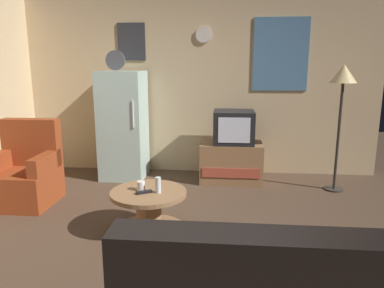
{
  "coord_description": "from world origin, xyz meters",
  "views": [
    {
      "loc": [
        0.41,
        -2.93,
        1.6
      ],
      "look_at": [
        0.07,
        0.9,
        0.75
      ],
      "focal_mm": 34.18,
      "sensor_mm": 36.0,
      "label": 1
    }
  ],
  "objects_px": {
    "armchair": "(25,174)",
    "remote_control": "(144,192)",
    "fridge": "(123,125)",
    "wine_glass": "(158,185)",
    "coffee_table": "(149,212)",
    "standing_lamp": "(343,84)",
    "tv_stand": "(231,162)",
    "crt_tv": "(234,127)",
    "mug_ceramic_white": "(141,186)"
  },
  "relations": [
    {
      "from": "armchair",
      "to": "remote_control",
      "type": "bearing_deg",
      "value": -25.08
    },
    {
      "from": "fridge",
      "to": "wine_glass",
      "type": "bearing_deg",
      "value": -65.4
    },
    {
      "from": "fridge",
      "to": "remote_control",
      "type": "distance_m",
      "value": 1.97
    },
    {
      "from": "coffee_table",
      "to": "wine_glass",
      "type": "distance_m",
      "value": 0.31
    },
    {
      "from": "coffee_table",
      "to": "wine_glass",
      "type": "xyz_separation_m",
      "value": [
        0.1,
        -0.03,
        0.29
      ]
    },
    {
      "from": "standing_lamp",
      "to": "remote_control",
      "type": "distance_m",
      "value": 2.78
    },
    {
      "from": "tv_stand",
      "to": "wine_glass",
      "type": "bearing_deg",
      "value": -111.99
    },
    {
      "from": "tv_stand",
      "to": "standing_lamp",
      "type": "relative_size",
      "value": 0.53
    },
    {
      "from": "crt_tv",
      "to": "standing_lamp",
      "type": "distance_m",
      "value": 1.46
    },
    {
      "from": "standing_lamp",
      "to": "coffee_table",
      "type": "relative_size",
      "value": 2.21
    },
    {
      "from": "crt_tv",
      "to": "mug_ceramic_white",
      "type": "bearing_deg",
      "value": -118.14
    },
    {
      "from": "coffee_table",
      "to": "crt_tv",
      "type": "bearing_deg",
      "value": 63.99
    },
    {
      "from": "standing_lamp",
      "to": "wine_glass",
      "type": "bearing_deg",
      "value": -144.01
    },
    {
      "from": "standing_lamp",
      "to": "mug_ceramic_white",
      "type": "height_order",
      "value": "standing_lamp"
    },
    {
      "from": "mug_ceramic_white",
      "to": "remote_control",
      "type": "relative_size",
      "value": 0.6
    },
    {
      "from": "tv_stand",
      "to": "coffee_table",
      "type": "bearing_deg",
      "value": -115.27
    },
    {
      "from": "remote_control",
      "to": "armchair",
      "type": "bearing_deg",
      "value": 124.49
    },
    {
      "from": "tv_stand",
      "to": "armchair",
      "type": "distance_m",
      "value": 2.61
    },
    {
      "from": "wine_glass",
      "to": "armchair",
      "type": "xyz_separation_m",
      "value": [
        -1.7,
        0.71,
        -0.16
      ]
    },
    {
      "from": "coffee_table",
      "to": "remote_control",
      "type": "xyz_separation_m",
      "value": [
        -0.03,
        -0.06,
        0.22
      ]
    },
    {
      "from": "remote_control",
      "to": "standing_lamp",
      "type": "bearing_deg",
      "value": 4.36
    },
    {
      "from": "tv_stand",
      "to": "wine_glass",
      "type": "height_order",
      "value": "wine_glass"
    },
    {
      "from": "fridge",
      "to": "remote_control",
      "type": "height_order",
      "value": "fridge"
    },
    {
      "from": "standing_lamp",
      "to": "wine_glass",
      "type": "relative_size",
      "value": 10.6
    },
    {
      "from": "mug_ceramic_white",
      "to": "armchair",
      "type": "height_order",
      "value": "armchair"
    },
    {
      "from": "standing_lamp",
      "to": "wine_glass",
      "type": "xyz_separation_m",
      "value": [
        -2.03,
        -1.47,
        -0.86
      ]
    },
    {
      "from": "fridge",
      "to": "wine_glass",
      "type": "xyz_separation_m",
      "value": [
        0.82,
        -1.79,
        -0.25
      ]
    },
    {
      "from": "crt_tv",
      "to": "standing_lamp",
      "type": "relative_size",
      "value": 0.34
    },
    {
      "from": "tv_stand",
      "to": "standing_lamp",
      "type": "distance_m",
      "value": 1.74
    },
    {
      "from": "remote_control",
      "to": "armchair",
      "type": "xyz_separation_m",
      "value": [
        -1.57,
        0.73,
        -0.1
      ]
    },
    {
      "from": "tv_stand",
      "to": "standing_lamp",
      "type": "bearing_deg",
      "value": -10.9
    },
    {
      "from": "tv_stand",
      "to": "remote_control",
      "type": "xyz_separation_m",
      "value": [
        -0.83,
        -1.75,
        0.17
      ]
    },
    {
      "from": "fridge",
      "to": "coffee_table",
      "type": "relative_size",
      "value": 2.46
    },
    {
      "from": "fridge",
      "to": "standing_lamp",
      "type": "height_order",
      "value": "fridge"
    },
    {
      "from": "standing_lamp",
      "to": "armchair",
      "type": "relative_size",
      "value": 1.66
    },
    {
      "from": "fridge",
      "to": "tv_stand",
      "type": "distance_m",
      "value": 1.59
    },
    {
      "from": "fridge",
      "to": "tv_stand",
      "type": "bearing_deg",
      "value": -2.33
    },
    {
      "from": "standing_lamp",
      "to": "remote_control",
      "type": "relative_size",
      "value": 10.6
    },
    {
      "from": "tv_stand",
      "to": "mug_ceramic_white",
      "type": "relative_size",
      "value": 9.33
    },
    {
      "from": "fridge",
      "to": "standing_lamp",
      "type": "bearing_deg",
      "value": -6.36
    },
    {
      "from": "armchair",
      "to": "standing_lamp",
      "type": "bearing_deg",
      "value": 11.59
    },
    {
      "from": "wine_glass",
      "to": "remote_control",
      "type": "relative_size",
      "value": 1.0
    },
    {
      "from": "crt_tv",
      "to": "standing_lamp",
      "type": "xyz_separation_m",
      "value": [
        1.3,
        -0.25,
        0.6
      ]
    },
    {
      "from": "standing_lamp",
      "to": "mug_ceramic_white",
      "type": "relative_size",
      "value": 17.67
    },
    {
      "from": "tv_stand",
      "to": "remote_control",
      "type": "distance_m",
      "value": 1.95
    },
    {
      "from": "fridge",
      "to": "crt_tv",
      "type": "height_order",
      "value": "fridge"
    },
    {
      "from": "tv_stand",
      "to": "coffee_table",
      "type": "relative_size",
      "value": 1.17
    },
    {
      "from": "wine_glass",
      "to": "remote_control",
      "type": "bearing_deg",
      "value": -168.31
    },
    {
      "from": "tv_stand",
      "to": "mug_ceramic_white",
      "type": "bearing_deg",
      "value": -117.43
    },
    {
      "from": "fridge",
      "to": "tv_stand",
      "type": "height_order",
      "value": "fridge"
    }
  ]
}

